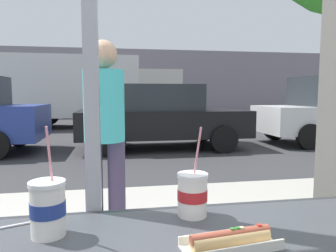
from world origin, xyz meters
The scene contains 10 objects.
ground_plane centered at (0.00, 8.00, 0.00)m, with size 60.00×60.00×0.00m, color #38383A.
sidewalk_strip centered at (0.00, 1.60, 0.07)m, with size 16.00×2.80×0.15m, color #B2ADA3.
building_facade_far centered at (0.00, 18.48, 2.01)m, with size 28.00×1.20×4.01m, color gray.
soda_cup_left centered at (0.33, -0.06, 1.03)m, with size 0.10×0.10×0.30m.
soda_cup_right centered at (-0.12, -0.13, 1.04)m, with size 0.10×0.10×0.32m.
hotdog_tray_near centered at (0.37, -0.29, 0.98)m, with size 0.27×0.14×0.05m.
parked_car_black centered at (1.24, 6.79, 0.82)m, with size 4.16×2.04×1.59m.
parked_car_white centered at (6.13, 6.79, 0.91)m, with size 4.16×1.89×1.83m.
box_truck centered at (-0.95, 12.38, 1.58)m, with size 7.27×2.44×2.86m.
pedestrian centered at (0.00, 1.49, 1.08)m, with size 0.32×0.32×1.63m.
Camera 1 is at (0.07, -1.05, 1.36)m, focal length 33.74 mm.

